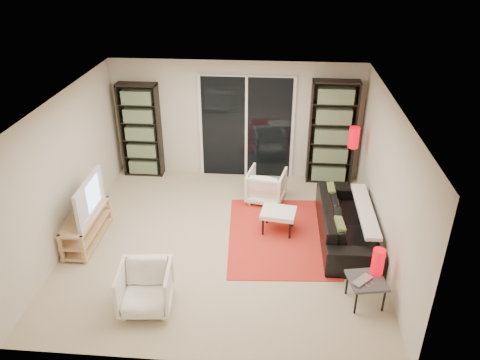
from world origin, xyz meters
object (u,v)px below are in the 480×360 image
at_px(ottoman, 278,214).
at_px(floor_lamp, 353,145).
at_px(armchair_back, 266,185).
at_px(sofa, 347,222).
at_px(tv_stand, 87,227).
at_px(bookshelf_right, 332,133).
at_px(armchair_front, 145,288).
at_px(side_table, 367,282).
at_px(bookshelf_left, 141,130).

bearing_deg(ottoman, floor_lamp, 43.95).
bearing_deg(armchair_back, sofa, 151.25).
xyz_separation_m(tv_stand, armchair_back, (2.90, 1.58, 0.05)).
bearing_deg(bookshelf_right, sofa, -86.56).
bearing_deg(armchair_front, sofa, 27.73).
bearing_deg(sofa, bookshelf_right, 3.24).
xyz_separation_m(tv_stand, ottoman, (3.14, 0.54, 0.08)).
distance_m(armchair_front, side_table, 2.99).
xyz_separation_m(bookshelf_left, tv_stand, (-0.29, -2.50, -0.71)).
height_order(tv_stand, ottoman, tv_stand).
bearing_deg(bookshelf_left, bookshelf_right, -0.00).
xyz_separation_m(bookshelf_left, floor_lamp, (4.17, -0.68, 0.13)).
xyz_separation_m(bookshelf_left, armchair_front, (1.08, -3.95, -0.65)).
relative_size(sofa, side_table, 3.88).
relative_size(bookshelf_right, sofa, 0.96).
distance_m(bookshelf_left, floor_lamp, 4.22).
distance_m(bookshelf_right, ottoman, 2.31).
height_order(sofa, side_table, sofa).
height_order(bookshelf_right, side_table, bookshelf_right).
xyz_separation_m(armchair_back, side_table, (1.45, -2.70, 0.04)).
xyz_separation_m(tv_stand, sofa, (4.26, 0.43, 0.06)).
height_order(bookshelf_left, tv_stand, bookshelf_left).
bearing_deg(armchair_back, side_table, 129.52).
distance_m(armchair_back, side_table, 3.06).
bearing_deg(tv_stand, bookshelf_left, 83.37).
bearing_deg(armchair_front, armchair_back, 58.02).
distance_m(sofa, floor_lamp, 1.61).
height_order(armchair_back, ottoman, armchair_back).
bearing_deg(floor_lamp, tv_stand, -157.85).
relative_size(bookshelf_right, floor_lamp, 1.45).
relative_size(sofa, armchair_back, 3.18).
bearing_deg(sofa, ottoman, 83.99).
height_order(bookshelf_left, ottoman, bookshelf_left).
height_order(bookshelf_left, bookshelf_right, bookshelf_right).
xyz_separation_m(sofa, floor_lamp, (0.19, 1.39, 0.79)).
xyz_separation_m(bookshelf_right, armchair_front, (-2.77, -3.95, -0.73)).
relative_size(bookshelf_right, tv_stand, 1.64).
height_order(sofa, ottoman, sofa).
bearing_deg(tv_stand, floor_lamp, 22.15).
height_order(bookshelf_left, floor_lamp, bookshelf_left).
bearing_deg(sofa, armchair_back, 49.68).
xyz_separation_m(armchair_back, floor_lamp, (1.56, 0.24, 0.79)).
relative_size(bookshelf_left, armchair_front, 2.75).
height_order(tv_stand, sofa, sofa).
bearing_deg(bookshelf_right, ottoman, -117.17).
bearing_deg(bookshelf_left, armchair_front, -74.66).
bearing_deg(bookshelf_right, bookshelf_left, 180.00).
xyz_separation_m(bookshelf_right, armchair_back, (-1.24, -0.92, -0.74)).
distance_m(bookshelf_left, ottoman, 3.51).
distance_m(tv_stand, floor_lamp, 4.89).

